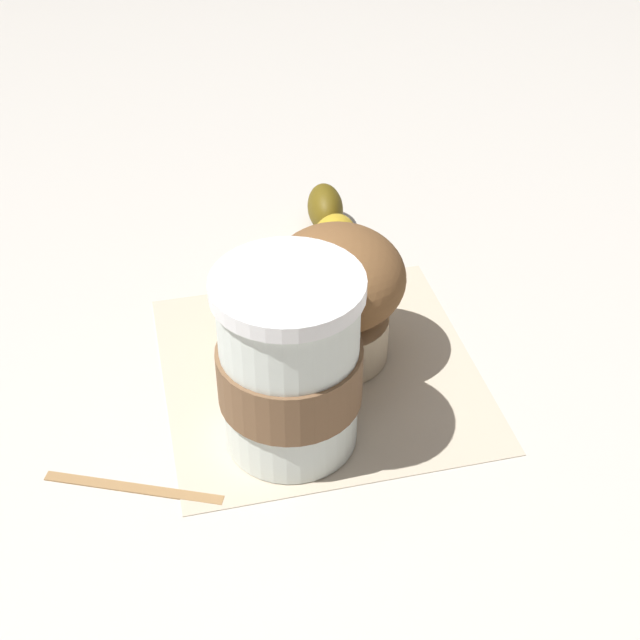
{
  "coord_description": "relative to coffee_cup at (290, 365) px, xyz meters",
  "views": [
    {
      "loc": [
        -0.43,
        0.16,
        0.4
      ],
      "look_at": [
        0.0,
        0.0,
        0.04
      ],
      "focal_mm": 50.0,
      "sensor_mm": 36.0,
      "label": 1
    }
  ],
  "objects": [
    {
      "name": "ground_plane",
      "position": [
        0.05,
        -0.04,
        -0.06
      ],
      "size": [
        3.0,
        3.0,
        0.0
      ],
      "primitive_type": "plane",
      "color": "beige"
    },
    {
      "name": "wooden_stirrer",
      "position": [
        -0.01,
        0.1,
        -0.06
      ],
      "size": [
        0.06,
        0.1,
        0.0
      ],
      "primitive_type": "cube",
      "rotation": [
        0.0,
        0.0,
        1.03
      ],
      "color": "#9E7547",
      "rests_on": "ground_plane"
    },
    {
      "name": "muffin",
      "position": [
        0.06,
        -0.06,
        -0.01
      ],
      "size": [
        0.09,
        0.09,
        0.1
      ],
      "color": "beige",
      "rests_on": "paper_napkin"
    },
    {
      "name": "coffee_cup",
      "position": [
        0.0,
        0.0,
        0.0
      ],
      "size": [
        0.09,
        0.09,
        0.12
      ],
      "color": "silver",
      "rests_on": "paper_napkin"
    },
    {
      "name": "banana",
      "position": [
        0.15,
        -0.08,
        -0.04
      ],
      "size": [
        0.18,
        0.13,
        0.04
      ],
      "color": "gold",
      "rests_on": "paper_napkin"
    },
    {
      "name": "paper_napkin",
      "position": [
        0.05,
        -0.04,
        -0.06
      ],
      "size": [
        0.24,
        0.24,
        0.0
      ],
      "primitive_type": "cube",
      "rotation": [
        0.0,
        0.0,
        -0.13
      ],
      "color": "beige",
      "rests_on": "ground_plane"
    }
  ]
}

